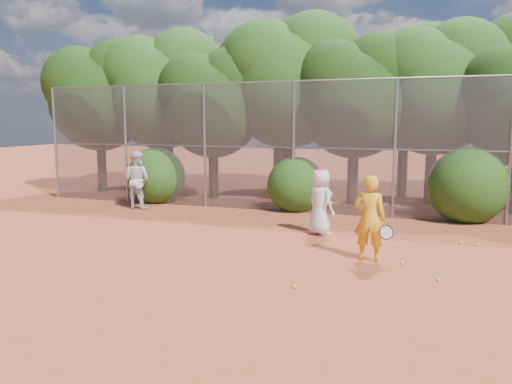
% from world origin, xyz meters
% --- Properties ---
extents(ground, '(80.00, 80.00, 0.00)m').
position_xyz_m(ground, '(0.00, 0.00, 0.00)').
color(ground, '#9C3E23').
rests_on(ground, ground).
extents(fence_back, '(20.05, 0.09, 4.03)m').
position_xyz_m(fence_back, '(-0.12, 6.00, 2.05)').
color(fence_back, gray).
rests_on(fence_back, ground).
extents(tree_0, '(4.38, 3.81, 6.00)m').
position_xyz_m(tree_0, '(-9.44, 8.04, 3.93)').
color(tree_0, black).
rests_on(tree_0, ground).
extents(tree_1, '(4.64, 4.03, 6.35)m').
position_xyz_m(tree_1, '(-6.94, 8.54, 4.16)').
color(tree_1, black).
rests_on(tree_1, ground).
extents(tree_2, '(3.99, 3.47, 5.47)m').
position_xyz_m(tree_2, '(-4.45, 7.83, 3.58)').
color(tree_2, black).
rests_on(tree_2, ground).
extents(tree_3, '(4.89, 4.26, 6.70)m').
position_xyz_m(tree_3, '(-1.94, 8.84, 4.40)').
color(tree_3, black).
rests_on(tree_3, ground).
extents(tree_4, '(4.19, 3.64, 5.73)m').
position_xyz_m(tree_4, '(0.55, 8.24, 3.76)').
color(tree_4, black).
rests_on(tree_4, ground).
extents(tree_5, '(4.51, 3.92, 6.17)m').
position_xyz_m(tree_5, '(3.06, 9.04, 4.05)').
color(tree_5, black).
rests_on(tree_5, ground).
extents(tree_9, '(4.83, 4.20, 6.62)m').
position_xyz_m(tree_9, '(-7.94, 10.84, 4.34)').
color(tree_9, black).
rests_on(tree_9, ground).
extents(tree_10, '(5.15, 4.48, 7.06)m').
position_xyz_m(tree_10, '(-2.93, 11.05, 4.63)').
color(tree_10, black).
rests_on(tree_10, ground).
extents(tree_11, '(4.64, 4.03, 6.35)m').
position_xyz_m(tree_11, '(2.06, 10.64, 4.16)').
color(tree_11, black).
rests_on(tree_11, ground).
extents(bush_0, '(2.00, 2.00, 2.00)m').
position_xyz_m(bush_0, '(-6.00, 6.30, 1.00)').
color(bush_0, '#1B4010').
rests_on(bush_0, ground).
extents(bush_1, '(1.80, 1.80, 1.80)m').
position_xyz_m(bush_1, '(-1.00, 6.30, 0.90)').
color(bush_1, '#1B4010').
rests_on(bush_1, ground).
extents(bush_2, '(2.20, 2.20, 2.20)m').
position_xyz_m(bush_2, '(4.00, 6.30, 1.10)').
color(bush_2, '#1B4010').
rests_on(bush_2, ground).
extents(player_yellow, '(0.84, 0.54, 1.75)m').
position_xyz_m(player_yellow, '(1.87, 1.23, 0.87)').
color(player_yellow, gold).
rests_on(player_yellow, ground).
extents(player_teen, '(0.96, 0.91, 1.67)m').
position_xyz_m(player_teen, '(0.45, 3.22, 0.83)').
color(player_teen, silver).
rests_on(player_teen, ground).
extents(player_white, '(0.93, 0.78, 1.86)m').
position_xyz_m(player_white, '(-5.95, 4.97, 0.93)').
color(player_white, silver).
rests_on(player_white, ground).
extents(ball_0, '(0.07, 0.07, 0.07)m').
position_xyz_m(ball_0, '(2.54, 1.15, 0.03)').
color(ball_0, '#D4EB2A').
rests_on(ball_0, ground).
extents(ball_1, '(0.07, 0.07, 0.07)m').
position_xyz_m(ball_1, '(3.73, 3.30, 0.03)').
color(ball_1, '#D4EB2A').
rests_on(ball_1, ground).
extents(ball_2, '(0.07, 0.07, 0.07)m').
position_xyz_m(ball_2, '(0.89, -0.94, 0.03)').
color(ball_2, '#D4EB2A').
rests_on(ball_2, ground).
extents(ball_3, '(0.07, 0.07, 0.07)m').
position_xyz_m(ball_3, '(3.19, 0.29, 0.03)').
color(ball_3, '#D4EB2A').
rests_on(ball_3, ground).
extents(ball_4, '(0.07, 0.07, 0.07)m').
position_xyz_m(ball_4, '(4.07, 3.24, 0.03)').
color(ball_4, '#D4EB2A').
rests_on(ball_4, ground).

